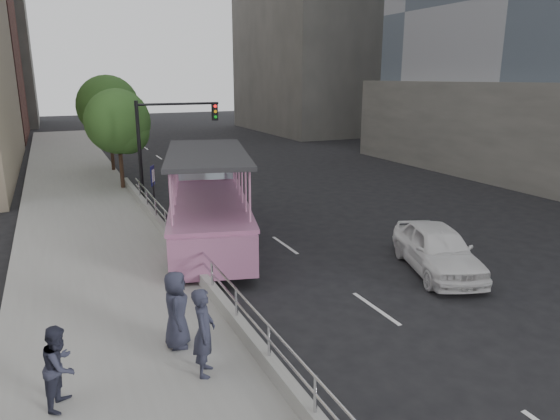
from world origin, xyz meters
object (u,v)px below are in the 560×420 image
object	(u,v)px
duck_boat	(208,203)
pedestrian_mid	(60,366)
pedestrian_near	(204,332)
street_tree_near	(120,124)
car	(437,249)
pedestrian_far	(176,309)
traffic_signal	(163,135)
street_tree_far	(110,109)
parking_sign	(153,188)

from	to	relation	value
duck_boat	pedestrian_mid	distance (m)	11.33
duck_boat	pedestrian_near	bearing A→B (deg)	-107.12
pedestrian_near	street_tree_near	world-z (taller)	street_tree_near
car	pedestrian_far	distance (m)	9.24
pedestrian_near	pedestrian_mid	xyz separation A→B (m)	(-2.72, 0.12, -0.14)
duck_boat	car	size ratio (longest dim) A/B	2.46
traffic_signal	street_tree_far	size ratio (longest dim) A/B	0.81
pedestrian_mid	pedestrian_far	bearing A→B (deg)	-40.51
pedestrian_mid	street_tree_near	xyz separation A→B (m)	(3.78, 19.33, 2.71)
duck_boat	pedestrian_mid	xyz separation A→B (m)	(-5.76, -9.75, -0.26)
pedestrian_far	street_tree_near	xyz separation A→B (m)	(1.32, 18.12, 2.61)
duck_boat	parking_sign	xyz separation A→B (m)	(-1.67, 2.50, 0.30)
duck_boat	pedestrian_far	world-z (taller)	duck_boat
car	street_tree_far	size ratio (longest dim) A/B	0.72
duck_boat	street_tree_far	xyz separation A→B (m)	(-1.78, 15.58, 2.94)
pedestrian_far	car	bearing A→B (deg)	-61.69
pedestrian_near	traffic_signal	bearing A→B (deg)	13.37
pedestrian_near	parking_sign	xyz separation A→B (m)	(1.37, 12.37, 0.41)
duck_boat	pedestrian_mid	size ratio (longest dim) A/B	7.03
car	pedestrian_far	bearing A→B (deg)	-150.20
parking_sign	street_tree_near	world-z (taller)	street_tree_near
pedestrian_far	traffic_signal	xyz separation A→B (m)	(2.92, 14.69, 2.29)
traffic_signal	street_tree_near	distance (m)	3.80
pedestrian_near	pedestrian_far	size ratio (longest dim) A/B	1.05
traffic_signal	parking_sign	bearing A→B (deg)	-109.50
duck_boat	street_tree_far	distance (m)	15.95
parking_sign	traffic_signal	size ratio (longest dim) A/B	0.51
duck_boat	pedestrian_far	xyz separation A→B (m)	(-3.30, -8.54, -0.16)
duck_boat	parking_sign	size ratio (longest dim) A/B	4.33
pedestrian_far	pedestrian_near	bearing A→B (deg)	-151.25
parking_sign	street_tree_far	distance (m)	13.35
car	street_tree_far	distance (m)	23.94
pedestrian_near	traffic_signal	xyz separation A→B (m)	(2.66, 16.02, 2.25)
parking_sign	pedestrian_far	bearing A→B (deg)	-98.39
duck_boat	pedestrian_near	xyz separation A→B (m)	(-3.04, -9.88, -0.12)
parking_sign	street_tree_far	bearing A→B (deg)	90.46
car	parking_sign	distance (m)	12.00
pedestrian_mid	street_tree_near	size ratio (longest dim) A/B	0.28
duck_boat	traffic_signal	size ratio (longest dim) A/B	2.19
car	traffic_signal	size ratio (longest dim) A/B	0.89
car	street_tree_near	distance (m)	18.43
duck_boat	pedestrian_mid	world-z (taller)	duck_boat
traffic_signal	pedestrian_mid	bearing A→B (deg)	-108.70
pedestrian_far	street_tree_near	distance (m)	18.35
pedestrian_mid	parking_sign	xyz separation A→B (m)	(4.09, 12.25, 0.55)
duck_boat	street_tree_far	size ratio (longest dim) A/B	1.77
traffic_signal	street_tree_far	xyz separation A→B (m)	(-1.40, 9.43, 0.81)
pedestrian_near	pedestrian_mid	world-z (taller)	pedestrian_near
pedestrian_near	parking_sign	size ratio (longest dim) A/B	0.72
parking_sign	traffic_signal	world-z (taller)	traffic_signal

